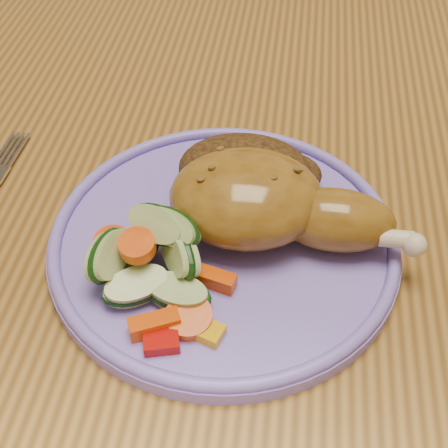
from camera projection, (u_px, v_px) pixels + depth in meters
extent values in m
cube|color=olive|center=(330.00, 184.00, 0.58)|extent=(0.90, 1.40, 0.04)
cube|color=brown|center=(127.00, 100.00, 1.32)|extent=(0.06, 0.06, 0.71)
cube|color=#4C2D16|center=(313.00, 109.00, 1.17)|extent=(0.42, 0.42, 0.04)
cylinder|color=#4C2D16|center=(207.00, 250.00, 1.22)|extent=(0.04, 0.04, 0.41)
cylinder|color=#4C2D16|center=(229.00, 138.00, 1.47)|extent=(0.04, 0.04, 0.41)
cylinder|color=#4C2D16|center=(393.00, 268.00, 1.19)|extent=(0.04, 0.04, 0.41)
cylinder|color=#4C2D16|center=(384.00, 150.00, 1.44)|extent=(0.04, 0.04, 0.41)
cylinder|color=#7D69D5|center=(224.00, 243.00, 0.49)|extent=(0.27, 0.27, 0.01)
torus|color=#7D69D5|center=(224.00, 233.00, 0.48)|extent=(0.27, 0.27, 0.01)
ellipsoid|color=olive|center=(246.00, 198.00, 0.47)|extent=(0.13, 0.11, 0.06)
ellipsoid|color=olive|center=(335.00, 220.00, 0.47)|extent=(0.09, 0.05, 0.05)
sphere|color=beige|center=(415.00, 245.00, 0.45)|extent=(0.02, 0.02, 0.02)
ellipsoid|color=#4B2F12|center=(245.00, 171.00, 0.51)|extent=(0.11, 0.08, 0.05)
ellipsoid|color=#4B2F12|center=(289.00, 174.00, 0.52)|extent=(0.05, 0.04, 0.03)
ellipsoid|color=#4B2F12|center=(205.00, 183.00, 0.51)|extent=(0.05, 0.04, 0.02)
cube|color=#A50A05|center=(161.00, 340.00, 0.41)|extent=(0.03, 0.02, 0.01)
cube|color=#E5A507|center=(209.00, 332.00, 0.42)|extent=(0.02, 0.02, 0.01)
cube|color=#ED5707|center=(215.00, 279.00, 0.45)|extent=(0.03, 0.02, 0.01)
cube|color=#ED5707|center=(154.00, 325.00, 0.42)|extent=(0.04, 0.03, 0.01)
cylinder|color=#ED5707|center=(189.00, 318.00, 0.42)|extent=(0.03, 0.03, 0.02)
cylinder|color=#ED5707|center=(137.00, 246.00, 0.43)|extent=(0.03, 0.03, 0.02)
cylinder|color=#ED5707|center=(113.00, 244.00, 0.47)|extent=(0.03, 0.03, 0.02)
cylinder|color=#BCD289|center=(158.00, 225.00, 0.45)|extent=(0.06, 0.06, 0.04)
cylinder|color=#BCD289|center=(108.00, 255.00, 0.44)|extent=(0.04, 0.05, 0.05)
cylinder|color=#BCD289|center=(128.00, 254.00, 0.46)|extent=(0.06, 0.06, 0.02)
cylinder|color=#BCD289|center=(177.00, 293.00, 0.44)|extent=(0.05, 0.06, 0.02)
cylinder|color=#BCD289|center=(136.00, 286.00, 0.44)|extent=(0.06, 0.06, 0.03)
cylinder|color=#BCD289|center=(180.00, 252.00, 0.44)|extent=(0.05, 0.05, 0.05)
cylinder|color=#BCD289|center=(170.00, 227.00, 0.45)|extent=(0.06, 0.06, 0.04)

